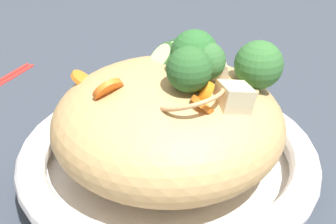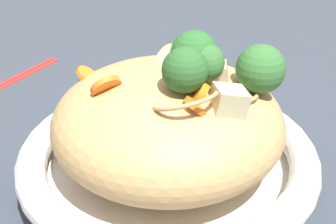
{
  "view_description": "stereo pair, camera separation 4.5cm",
  "coord_description": "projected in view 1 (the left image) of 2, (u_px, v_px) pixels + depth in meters",
  "views": [
    {
      "loc": [
        0.35,
        0.17,
        0.31
      ],
      "look_at": [
        0.0,
        0.0,
        0.08
      ],
      "focal_mm": 47.87,
      "sensor_mm": 36.0,
      "label": 1
    },
    {
      "loc": [
        0.33,
        0.21,
        0.31
      ],
      "look_at": [
        0.0,
        0.0,
        0.08
      ],
      "focal_mm": 47.87,
      "sensor_mm": 36.0,
      "label": 2
    }
  ],
  "objects": [
    {
      "name": "broccoli_florets",
      "position": [
        214.0,
        61.0,
        0.42
      ],
      "size": [
        0.13,
        0.12,
        0.07
      ],
      "color": "#91B374",
      "rests_on": "serving_bowl"
    },
    {
      "name": "zucchini_slices",
      "position": [
        169.0,
        57.0,
        0.47
      ],
      "size": [
        0.06,
        0.06,
        0.04
      ],
      "color": "beige",
      "rests_on": "serving_bowl"
    },
    {
      "name": "chicken_chunks",
      "position": [
        227.0,
        89.0,
        0.41
      ],
      "size": [
        0.07,
        0.07,
        0.03
      ],
      "color": "#CEB393",
      "rests_on": "serving_bowl"
    },
    {
      "name": "carrot_coins",
      "position": [
        148.0,
        86.0,
        0.42
      ],
      "size": [
        0.13,
        0.17,
        0.04
      ],
      "color": "orange",
      "rests_on": "serving_bowl"
    },
    {
      "name": "serving_bowl",
      "position": [
        168.0,
        160.0,
        0.48
      ],
      "size": [
        0.32,
        0.32,
        0.05
      ],
      "color": "white",
      "rests_on": "ground_plane"
    },
    {
      "name": "ground_plane",
      "position": [
        168.0,
        179.0,
        0.49
      ],
      "size": [
        3.0,
        3.0,
        0.0
      ],
      "primitive_type": "plane",
      "color": "#323944"
    },
    {
      "name": "noodle_heap",
      "position": [
        168.0,
        121.0,
        0.46
      ],
      "size": [
        0.24,
        0.24,
        0.12
      ],
      "color": "tan",
      "rests_on": "serving_bowl"
    }
  ]
}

